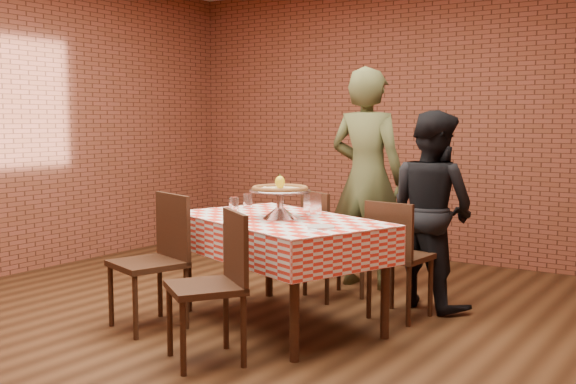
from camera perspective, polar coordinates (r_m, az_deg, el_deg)
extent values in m
plane|color=black|center=(4.87, -4.37, -11.17)|extent=(6.00, 6.00, 0.00)
plane|color=brown|center=(7.25, 10.48, 6.01)|extent=(5.50, 0.00, 5.50)
cube|color=#351F12|center=(4.85, -0.70, -6.66)|extent=(1.73, 1.36, 0.75)
cylinder|color=beige|center=(4.73, -0.68, 0.21)|extent=(0.54, 0.54, 0.03)
ellipsoid|color=yellow|center=(4.73, -0.68, 0.82)|extent=(0.10, 0.10, 0.09)
cylinder|color=white|center=(5.08, -4.54, -1.06)|extent=(0.09, 0.09, 0.11)
cylinder|color=white|center=(5.31, -3.37, -0.74)|extent=(0.09, 0.09, 0.11)
cylinder|color=white|center=(4.34, 2.76, -2.92)|extent=(0.23, 0.23, 0.01)
cube|color=white|center=(4.25, 2.07, -3.16)|extent=(0.05, 0.04, 0.00)
cube|color=white|center=(4.21, 2.53, -3.25)|extent=(0.05, 0.04, 0.00)
cube|color=silver|center=(4.93, 2.05, -1.01)|extent=(0.14, 0.13, 0.16)
imported|color=#434526|center=(5.91, 6.61, 1.14)|extent=(0.69, 0.46, 1.88)
imported|color=black|center=(5.36, 11.91, -1.44)|extent=(0.89, 0.79, 1.51)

